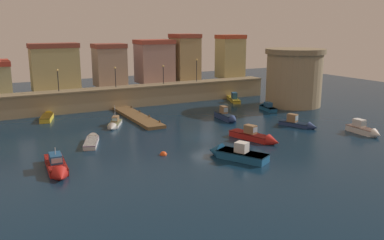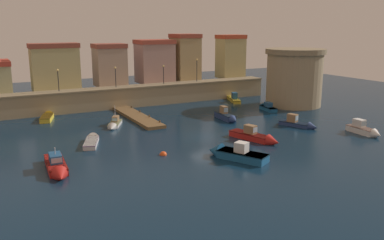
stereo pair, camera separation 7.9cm
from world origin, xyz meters
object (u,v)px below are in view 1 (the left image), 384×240
Objects in this scene: quay_lamp_2 at (163,71)px; moored_boat_8 at (92,140)px; moored_boat_3 at (57,167)px; moored_boat_7 at (227,116)px; moored_boat_6 at (266,107)px; moored_boat_4 at (365,130)px; moored_boat_5 at (48,117)px; quay_lamp_0 at (58,76)px; mooring_buoy_0 at (163,155)px; moored_boat_2 at (233,153)px; fortress_tower at (294,77)px; moored_boat_0 at (232,98)px; moored_boat_9 at (114,124)px; moored_boat_1 at (300,124)px; quay_lamp_3 at (197,67)px; quay_lamp_1 at (115,73)px; moored_boat_10 at (257,137)px.

quay_lamp_2 is 25.05m from moored_boat_8.
moored_boat_3 reaches higher than moored_boat_7.
moored_boat_6 is 28.82m from moored_boat_8.
moored_boat_4 reaches higher than moored_boat_6.
quay_lamp_2 is at bearing -167.17° from moored_boat_7.
moored_boat_5 is at bearing 176.62° from moored_boat_3.
moored_boat_3 is at bearing -101.14° from quay_lamp_0.
moored_boat_8 is 9.33m from mooring_buoy_0.
moored_boat_4 is at bearing -44.84° from quay_lamp_0.
moored_boat_5 is (-13.28, 26.32, -0.13)m from moored_boat_2.
moored_boat_0 is at bearing 125.37° from fortress_tower.
moored_boat_6 is at bearing 29.49° from mooring_buoy_0.
quay_lamp_2 is 0.65× the size of moored_boat_9.
moored_boat_1 is 9.82m from moored_boat_7.
moored_boat_6 is (2.93, 10.61, 0.01)m from moored_boat_1.
quay_lamp_1 is at bearing 180.00° from quay_lamp_3.
quay_lamp_0 is 0.72× the size of moored_boat_6.
quay_lamp_2 reaches higher than moored_boat_2.
moored_boat_4 is (6.71, -29.62, -5.26)m from quay_lamp_3.
moored_boat_10 is (-13.11, 3.74, -0.07)m from moored_boat_4.
fortress_tower reaches higher than moored_boat_5.
mooring_buoy_0 is at bearing -96.33° from moored_boat_4.
quay_lamp_3 reaches higher than moored_boat_7.
moored_boat_9 is at bearing -179.29° from fortress_tower.
quay_lamp_2 is at bearing -179.77° from moored_boat_1.
moored_boat_3 is at bearing 144.88° from moored_boat_0.
moored_boat_3 is 21.74m from moored_boat_10.
moored_boat_5 is 1.09× the size of moored_boat_9.
quay_lamp_2 is 17.81m from moored_boat_6.
moored_boat_1 is at bearing 42.97° from moored_boat_7.
quay_lamp_3 is at bearing 134.21° from fortress_tower.
mooring_buoy_0 is (-24.54, 3.92, -0.52)m from moored_boat_4.
fortress_tower reaches higher than quay_lamp_3.
moored_boat_4 reaches higher than mooring_buoy_0.
quay_lamp_2 is 0.48× the size of moored_boat_2.
quay_lamp_2 is 34.11m from moored_boat_3.
moored_boat_3 is 1.39× the size of moored_boat_4.
moored_boat_10 is at bearing -83.41° from moored_boat_2.
moored_boat_5 is (-27.84, 19.68, -0.04)m from moored_boat_1.
moored_boat_1 is 30.63m from moored_boat_3.
moored_boat_5 is (-2.38, -3.54, -5.06)m from quay_lamp_0.
moored_boat_2 reaches higher than moored_boat_4.
quay_lamp_3 is at bearing -164.50° from moored_boat_4.
moored_boat_4 is 0.90× the size of moored_boat_7.
moored_boat_10 is (12.23, -13.81, 0.11)m from moored_boat_9.
fortress_tower is at bearing 112.59° from moored_boat_10.
fortress_tower reaches higher than quay_lamp_0.
moored_boat_10 is at bearing 93.06° from moored_boat_3.
quay_lamp_0 is at bearing 20.53° from moored_boat_8.
quay_lamp_3 is 0.71× the size of moored_boat_8.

